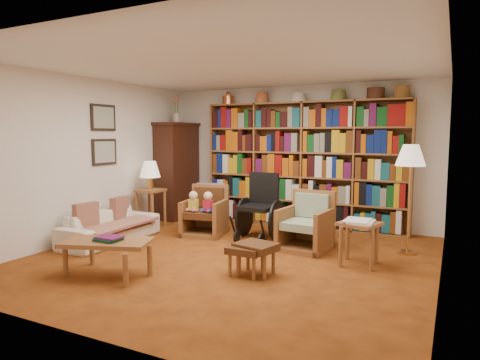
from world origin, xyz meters
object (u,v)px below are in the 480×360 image
Objects in this scene: wheelchair at (260,209)px; armchair_leather at (207,214)px; side_table_lamp at (151,199)px; footstool_a at (246,252)px; coffee_table at (107,245)px; floor_lamp at (410,160)px; footstool_b at (256,249)px; side_table_papers at (359,230)px; sofa at (110,226)px; armchair_sage at (307,227)px.

armchair_leather is at bearing -170.95° from wheelchair.
footstool_a is (2.63, -1.58, -0.22)m from side_table_lamp.
footstool_a is 0.36× the size of coffee_table.
armchair_leather is at bearing -175.56° from floor_lamp.
footstool_b is at bearing -29.01° from side_table_lamp.
floor_lamp reaches higher than side_table_papers.
wheelchair is 1.80m from footstool_b.
armchair_leather is 2.18m from footstool_b.
floor_lamp is at bearing -72.28° from sofa.
armchair_sage is (1.74, -0.12, -0.02)m from armchair_leather.
side_table_papers is (0.83, -0.48, 0.13)m from armchair_sage.
armchair_leather is 0.99× the size of armchair_sage.
side_table_papers is 0.52× the size of coffee_table.
floor_lamp is 3.71× the size of footstool_a.
armchair_leather is 2.17m from footstool_a.
footstool_b is at bearing -130.29° from floor_lamp.
coffee_table is at bearing -145.96° from side_table_papers.
wheelchair is 2.01× the size of footstool_b.
wheelchair reaches higher than side_table_lamp.
armchair_sage is 0.80× the size of wheelchair.
armchair_leather is (1.05, 1.10, 0.10)m from sofa.
armchair_sage is at bearing 150.03° from side_table_papers.
wheelchair is (1.94, 1.24, 0.23)m from sofa.
coffee_table is at bearing -127.87° from armchair_sage.
wheelchair is at bearing 70.95° from coffee_table.
armchair_sage reaches higher than side_table_papers.
wheelchair is at bearing -57.68° from sofa.
footstool_b is (2.62, -0.41, 0.07)m from sofa.
floor_lamp is (1.31, 0.36, 0.98)m from armchair_sage.
coffee_table is at bearing -88.92° from armchair_leather.
armchair_sage is 2.04× the size of footstool_a.
armchair_sage is 0.74× the size of coffee_table.
side_table_papers is (3.72, -0.60, -0.05)m from side_table_lamp.
armchair_sage is at bearing -70.97° from sofa.
side_table_papers is 1.12× the size of footstool_b.
coffee_table is (-3.01, -2.54, -0.93)m from floor_lamp.
wheelchair is at bearing 156.29° from side_table_papers.
footstool_b is 1.72m from coffee_table.
coffee_table is at bearing -109.05° from wheelchair.
footstool_a is 0.12m from footstool_b.
floor_lamp reaches higher than side_table_lamp.
sofa is at bearing 132.21° from coffee_table.
footstool_b is at bearing 35.73° from footstool_a.
wheelchair reaches higher than side_table_papers.
side_table_papers is 1.36m from footstool_b.
floor_lamp reaches higher than footstool_b.
sofa is 1.57× the size of wheelchair.
side_table_papers is at bearing 34.04° from coffee_table.
floor_lamp is at bearing 59.75° from side_table_papers.
side_table_papers is at bearing -120.25° from floor_lamp.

